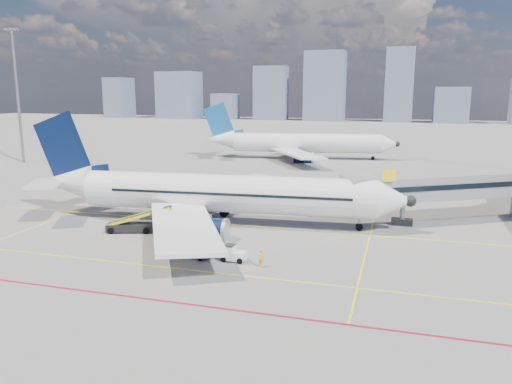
% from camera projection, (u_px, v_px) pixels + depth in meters
% --- Properties ---
extents(ground, '(420.00, 420.00, 0.00)m').
position_uv_depth(ground, '(208.00, 247.00, 45.73)').
color(ground, gray).
rests_on(ground, ground).
extents(apron_markings, '(90.00, 35.12, 0.01)m').
position_uv_depth(apron_markings, '(185.00, 260.00, 42.21)').
color(apron_markings, '#FFEF0D').
rests_on(apron_markings, ground).
extents(jet_bridge, '(23.55, 15.78, 6.30)m').
position_uv_depth(jet_bridge, '(466.00, 187.00, 54.39)').
color(jet_bridge, gray).
rests_on(jet_bridge, ground).
extents(floodlight_mast_nw, '(3.20, 0.61, 25.45)m').
position_uv_depth(floodlight_mast_nw, '(17.00, 92.00, 95.73)').
color(floodlight_mast_nw, gray).
rests_on(floodlight_mast_nw, ground).
extents(distant_skyline, '(253.95, 14.68, 31.92)m').
position_uv_depth(distant_skyline, '(335.00, 95.00, 225.74)').
color(distant_skyline, slate).
rests_on(distant_skyline, ground).
extents(main_aircraft, '(41.76, 36.34, 12.19)m').
position_uv_depth(main_aircraft, '(210.00, 193.00, 53.52)').
color(main_aircraft, white).
rests_on(main_aircraft, ground).
extents(second_aircraft, '(40.31, 34.92, 11.82)m').
position_uv_depth(second_aircraft, '(298.00, 143.00, 103.32)').
color(second_aircraft, white).
rests_on(second_aircraft, ground).
extents(baggage_tug, '(2.06, 1.29, 1.39)m').
position_uv_depth(baggage_tug, '(233.00, 253.00, 41.85)').
color(baggage_tug, white).
rests_on(baggage_tug, ground).
extents(cargo_dolly, '(4.32, 3.17, 2.17)m').
position_uv_depth(cargo_dolly, '(194.00, 242.00, 43.28)').
color(cargo_dolly, black).
rests_on(cargo_dolly, ground).
extents(belt_loader, '(6.72, 3.30, 2.71)m').
position_uv_depth(belt_loader, '(132.00, 225.00, 50.44)').
color(belt_loader, black).
rests_on(belt_loader, ground).
extents(ramp_worker, '(0.46, 0.61, 1.51)m').
position_uv_depth(ramp_worker, '(261.00, 258.00, 40.42)').
color(ramp_worker, gold).
rests_on(ramp_worker, ground).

